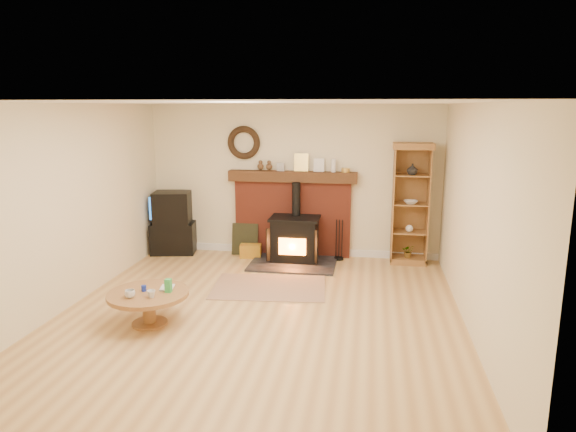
% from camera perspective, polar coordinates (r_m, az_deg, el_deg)
% --- Properties ---
extents(ground, '(5.50, 5.50, 0.00)m').
position_cam_1_polar(ground, '(6.58, -3.14, -10.80)').
color(ground, tan).
rests_on(ground, ground).
extents(room_shell, '(5.02, 5.52, 2.61)m').
position_cam_1_polar(room_shell, '(6.22, -3.30, 4.29)').
color(room_shell, beige).
rests_on(room_shell, ground).
extents(chimney_breast, '(2.20, 0.22, 1.78)m').
position_cam_1_polar(chimney_breast, '(8.87, 0.50, 0.66)').
color(chimney_breast, maroon).
rests_on(chimney_breast, ground).
extents(wood_stove, '(1.40, 1.00, 1.32)m').
position_cam_1_polar(wood_stove, '(8.57, 0.73, -2.70)').
color(wood_stove, black).
rests_on(wood_stove, ground).
extents(area_rug, '(1.70, 1.25, 0.01)m').
position_cam_1_polar(area_rug, '(7.47, -2.10, -7.90)').
color(area_rug, brown).
rests_on(area_rug, ground).
extents(tv_unit, '(0.83, 0.65, 1.10)m').
position_cam_1_polar(tv_unit, '(9.29, -12.65, -0.85)').
color(tv_unit, black).
rests_on(tv_unit, ground).
extents(curio_cabinet, '(0.64, 0.46, 1.99)m').
position_cam_1_polar(curio_cabinet, '(8.64, 13.43, 1.34)').
color(curio_cabinet, olive).
rests_on(curio_cabinet, ground).
extents(firelog_box, '(0.38, 0.27, 0.22)m').
position_cam_1_polar(firelog_box, '(8.90, -4.17, -3.90)').
color(firelog_box, gold).
rests_on(firelog_box, ground).
extents(leaning_painting, '(0.46, 0.12, 0.55)m').
position_cam_1_polar(leaning_painting, '(9.03, -4.80, -2.58)').
color(leaning_painting, black).
rests_on(leaning_painting, ground).
extents(fire_tools, '(0.16, 0.16, 0.70)m').
position_cam_1_polar(fire_tools, '(8.78, 5.67, -4.01)').
color(fire_tools, black).
rests_on(fire_tools, ground).
extents(coffee_table, '(0.96, 0.96, 0.57)m').
position_cam_1_polar(coffee_table, '(6.37, -15.25, -8.82)').
color(coffee_table, brown).
rests_on(coffee_table, ground).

